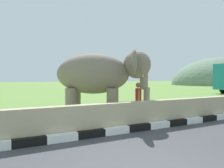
# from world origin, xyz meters

# --- Properties ---
(striped_curb) EXTENTS (16.20, 0.20, 0.24)m
(striped_curb) POSITION_xyz_m (-0.35, 3.34, 0.12)
(striped_curb) COLOR white
(striped_curb) RESTS_ON ground_plane
(barrier_parapet) EXTENTS (28.00, 0.36, 1.00)m
(barrier_parapet) POSITION_xyz_m (2.00, 3.64, 0.50)
(barrier_parapet) COLOR tan
(barrier_parapet) RESTS_ON ground_plane
(elephant) EXTENTS (3.95, 3.55, 2.99)m
(elephant) POSITION_xyz_m (1.53, 5.54, 1.97)
(elephant) COLOR gray
(elephant) RESTS_ON ground_plane
(person_handler) EXTENTS (0.41, 0.58, 1.66)m
(person_handler) POSITION_xyz_m (3.12, 5.09, 0.93)
(person_handler) COLOR navy
(person_handler) RESTS_ON ground_plane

